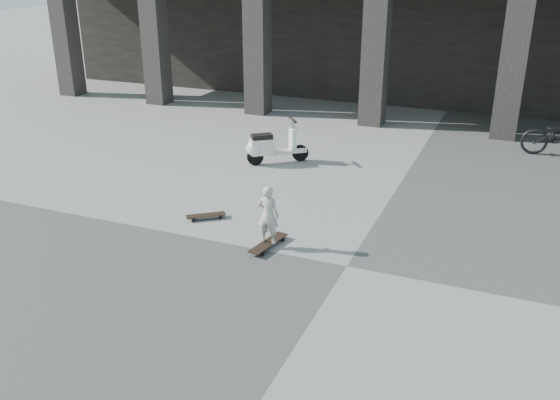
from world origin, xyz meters
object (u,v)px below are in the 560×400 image
at_px(scooter, 267,147).
at_px(longboard, 268,243).
at_px(child, 268,215).
at_px(skateboard_spare, 206,216).

bearing_deg(scooter, longboard, -104.20).
bearing_deg(child, scooter, -67.62).
bearing_deg(longboard, scooter, 33.99).
xyz_separation_m(longboard, scooter, (-1.74, 3.94, 0.34)).
relative_size(child, scooter, 0.80).
xyz_separation_m(longboard, child, (0.00, 0.00, 0.51)).
height_order(longboard, child, child).
xyz_separation_m(skateboard_spare, child, (1.51, -0.61, 0.52)).
xyz_separation_m(child, scooter, (-1.74, 3.94, -0.18)).
distance_m(skateboard_spare, child, 1.71).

